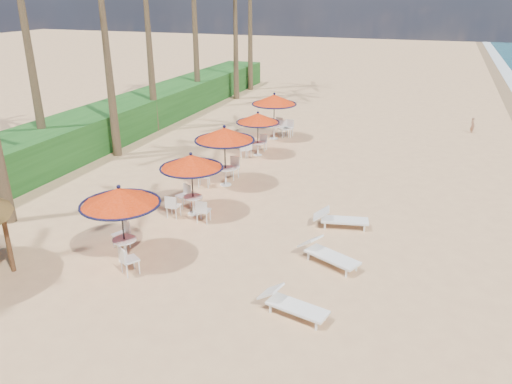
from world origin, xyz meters
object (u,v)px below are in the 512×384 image
station_0 (120,203)px  station_4 (276,105)px  station_3 (257,123)px  station_1 (190,169)px  lounger_near (291,304)px  lounger_mid (327,253)px  lounger_far (339,219)px  station_2 (224,139)px

station_0 → station_4: (0.04, 14.46, -0.00)m
station_0 → station_3: station_0 is taller
station_1 → station_4: 10.74m
station_1 → lounger_near: 7.03m
lounger_near → lounger_mid: 2.84m
station_0 → station_1: station_0 is taller
lounger_near → lounger_mid: size_ratio=0.93×
station_0 → lounger_far: size_ratio=1.25×
station_4 → lounger_far: (5.55, -9.97, -1.55)m
station_1 → lounger_mid: bearing=-18.5°
lounger_mid → station_0: bearing=-136.5°
station_0 → station_1: size_ratio=1.04×
station_1 → lounger_mid: size_ratio=1.16×
lounger_mid → station_1: bearing=-173.5°
lounger_near → lounger_far: size_ratio=0.97×
lounger_near → lounger_far: (0.14, 5.40, 0.01)m
station_1 → station_3: bearing=91.7°
station_1 → lounger_far: station_1 is taller
lounger_mid → station_2: bearing=162.7°
station_1 → station_4: (-0.32, 10.74, 0.14)m
station_2 → station_4: size_ratio=1.01×
lounger_far → lounger_near: bearing=-103.4°
station_1 → station_2: size_ratio=0.91×
station_0 → station_3: 11.19m
lounger_near → station_2: bearing=136.6°
station_4 → lounger_mid: size_ratio=1.25×
lounger_near → lounger_mid: lounger_mid is taller
station_1 → lounger_far: bearing=8.3°
station_0 → lounger_mid: bearing=18.5°
station_3 → station_4: bearing=91.6°
station_4 → lounger_far: bearing=-60.9°
station_2 → lounger_far: (5.32, -2.40, -1.66)m
station_0 → lounger_far: station_0 is taller
station_1 → station_4: bearing=91.7°
lounger_far → station_4: bearing=107.2°
station_1 → station_4: size_ratio=0.93×
station_4 → lounger_mid: (5.69, -12.54, -1.54)m
station_4 → lounger_mid: station_4 is taller
station_2 → lounger_far: 6.06m
station_2 → station_3: bearing=91.8°
station_4 → station_3: bearing=-88.4°
station_3 → lounger_far: bearing=-50.8°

